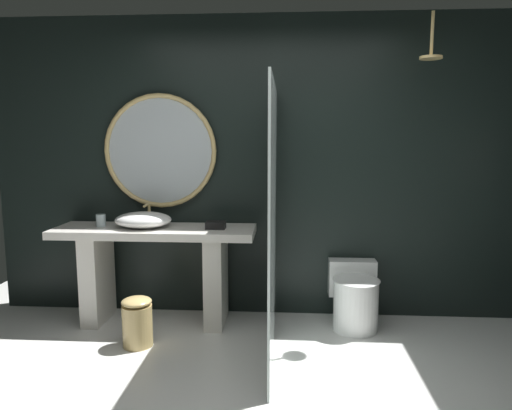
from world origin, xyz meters
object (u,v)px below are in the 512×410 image
at_px(tissue_box, 216,225).
at_px(rain_shower_head, 431,52).
at_px(waste_bin, 137,321).
at_px(round_wall_mirror, 160,151).
at_px(vessel_sink, 143,220).
at_px(tumbler_cup, 101,220).
at_px(toilet, 355,297).

height_order(tissue_box, rain_shower_head, rain_shower_head).
bearing_deg(rain_shower_head, waste_bin, -169.83).
bearing_deg(waste_bin, rain_shower_head, 10.17).
bearing_deg(tissue_box, round_wall_mirror, 154.24).
bearing_deg(tissue_box, vessel_sink, 178.78).
distance_m(tumbler_cup, waste_bin, 0.96).
bearing_deg(tissue_box, toilet, 0.52).
distance_m(vessel_sink, tissue_box, 0.62).
bearing_deg(rain_shower_head, round_wall_mirror, 171.49).
bearing_deg(vessel_sink, round_wall_mirror, 68.12).
distance_m(rain_shower_head, toilet, 2.01).
distance_m(toilet, waste_bin, 1.76).
distance_m(tumbler_cup, tissue_box, 0.99).
xyz_separation_m(vessel_sink, toilet, (1.77, -0.00, -0.63)).
xyz_separation_m(toilet, waste_bin, (-1.69, -0.48, -0.06)).
height_order(round_wall_mirror, rain_shower_head, rain_shower_head).
distance_m(tissue_box, rain_shower_head, 2.14).
bearing_deg(tumbler_cup, waste_bin, -48.01).
height_order(vessel_sink, tissue_box, vessel_sink).
relative_size(tumbler_cup, round_wall_mirror, 0.11).
height_order(rain_shower_head, toilet, rain_shower_head).
relative_size(tissue_box, round_wall_mirror, 0.16).
bearing_deg(vessel_sink, tissue_box, -1.22).
bearing_deg(tumbler_cup, tissue_box, -1.93).
relative_size(tumbler_cup, tissue_box, 0.65).
xyz_separation_m(vessel_sink, tumbler_cup, (-0.37, 0.02, -0.01)).
xyz_separation_m(vessel_sink, round_wall_mirror, (0.10, 0.24, 0.57)).
bearing_deg(tissue_box, rain_shower_head, -2.58).
xyz_separation_m(rain_shower_head, waste_bin, (-2.19, -0.39, -2.02)).
bearing_deg(vessel_sink, rain_shower_head, -2.21).
xyz_separation_m(vessel_sink, waste_bin, (0.08, -0.48, -0.70)).
xyz_separation_m(tumbler_cup, round_wall_mirror, (0.47, 0.22, 0.58)).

